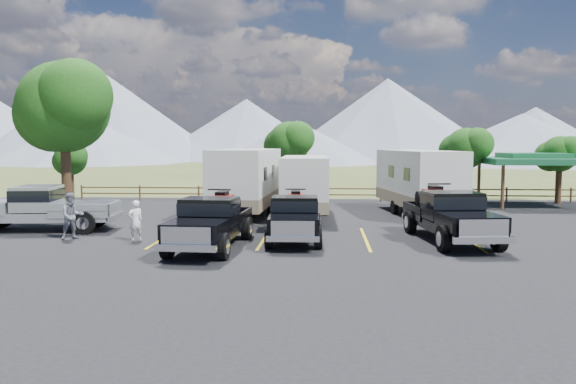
# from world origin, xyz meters

# --- Properties ---
(ground) EXTENTS (320.00, 320.00, 0.00)m
(ground) POSITION_xyz_m (0.00, 0.00, 0.00)
(ground) COLOR #445624
(ground) RESTS_ON ground
(asphalt_lot) EXTENTS (44.00, 34.00, 0.04)m
(asphalt_lot) POSITION_xyz_m (0.00, 3.00, 0.02)
(asphalt_lot) COLOR black
(asphalt_lot) RESTS_ON ground
(stall_lines) EXTENTS (12.12, 5.50, 0.01)m
(stall_lines) POSITION_xyz_m (0.00, 4.00, 0.04)
(stall_lines) COLOR gold
(stall_lines) RESTS_ON asphalt_lot
(tree_big_nw) EXTENTS (5.54, 5.18, 7.84)m
(tree_big_nw) POSITION_xyz_m (-12.55, 9.03, 5.60)
(tree_big_nw) COLOR #302213
(tree_big_nw) RESTS_ON ground
(tree_ne_a) EXTENTS (3.11, 2.92, 4.76)m
(tree_ne_a) POSITION_xyz_m (8.97, 17.01, 3.48)
(tree_ne_a) COLOR #302213
(tree_ne_a) RESTS_ON ground
(tree_ne_b) EXTENTS (2.77, 2.59, 4.27)m
(tree_ne_b) POSITION_xyz_m (14.98, 18.01, 3.13)
(tree_ne_b) COLOR #302213
(tree_ne_b) RESTS_ON ground
(tree_north) EXTENTS (3.46, 3.24, 5.25)m
(tree_north) POSITION_xyz_m (-2.03, 19.02, 3.83)
(tree_north) COLOR #302213
(tree_north) RESTS_ON ground
(tree_nw_small) EXTENTS (2.59, 2.43, 3.85)m
(tree_nw_small) POSITION_xyz_m (-16.02, 17.01, 2.78)
(tree_nw_small) COLOR #302213
(tree_nw_small) RESTS_ON ground
(rail_fence) EXTENTS (36.12, 0.12, 1.00)m
(rail_fence) POSITION_xyz_m (2.00, 18.50, 0.61)
(rail_fence) COLOR brown
(rail_fence) RESTS_ON ground
(pavilion) EXTENTS (6.20, 6.20, 3.22)m
(pavilion) POSITION_xyz_m (13.00, 17.00, 2.79)
(pavilion) COLOR brown
(pavilion) RESTS_ON ground
(mountain_range) EXTENTS (209.00, 71.00, 20.00)m
(mountain_range) POSITION_xyz_m (-7.63, 105.98, 7.87)
(mountain_range) COLOR gray
(mountain_range) RESTS_ON ground
(rig_left) EXTENTS (2.42, 6.22, 2.04)m
(rig_left) POSITION_xyz_m (-3.70, 1.75, 1.02)
(rig_left) COLOR black
(rig_left) RESTS_ON asphalt_lot
(rig_center) EXTENTS (2.17, 5.81, 1.92)m
(rig_center) POSITION_xyz_m (-0.78, 3.65, 0.97)
(rig_center) COLOR black
(rig_center) RESTS_ON asphalt_lot
(rig_right) EXTENTS (2.92, 6.67, 2.16)m
(rig_right) POSITION_xyz_m (5.20, 3.74, 1.08)
(rig_right) COLOR black
(rig_right) RESTS_ON asphalt_lot
(trailer_left) EXTENTS (2.93, 9.97, 3.46)m
(trailer_left) POSITION_xyz_m (-3.68, 10.77, 1.85)
(trailer_left) COLOR silver
(trailer_left) RESTS_ON asphalt_lot
(trailer_center) EXTENTS (2.47, 8.88, 3.09)m
(trailer_center) POSITION_xyz_m (-0.65, 10.73, 1.66)
(trailer_center) COLOR silver
(trailer_center) RESTS_ON asphalt_lot
(trailer_right) EXTENTS (3.78, 9.81, 3.39)m
(trailer_right) POSITION_xyz_m (5.30, 11.80, 1.82)
(trailer_right) COLOR silver
(trailer_right) RESTS_ON asphalt_lot
(pickup_silver) EXTENTS (6.71, 2.94, 1.95)m
(pickup_silver) POSITION_xyz_m (-11.78, 5.09, 1.05)
(pickup_silver) COLOR #A2A5AA
(pickup_silver) RESTS_ON asphalt_lot
(person_a) EXTENTS (0.68, 0.66, 1.58)m
(person_a) POSITION_xyz_m (-6.91, 2.91, 0.83)
(person_a) COLOR white
(person_a) RESTS_ON asphalt_lot
(person_b) EXTENTS (1.14, 1.11, 1.84)m
(person_b) POSITION_xyz_m (-9.54, 3.15, 0.96)
(person_b) COLOR slate
(person_b) RESTS_ON asphalt_lot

